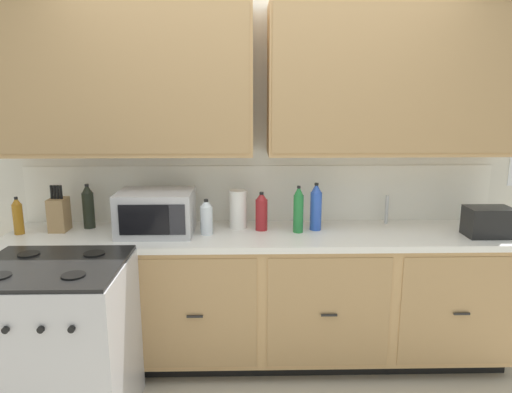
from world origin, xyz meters
The scene contains 15 objects.
ground_plane centered at (0.00, 0.00, 0.00)m, with size 8.24×8.24×0.00m, color #B2A893.
wall_unit centered at (0.00, 0.50, 1.66)m, with size 4.49×0.40×2.44m.
counter_run centered at (0.00, 0.30, 0.47)m, with size 3.32×0.64×0.92m.
stove_range centered at (-1.12, -0.33, 0.47)m, with size 0.76×0.68×0.95m.
microwave centered at (-0.68, 0.30, 1.06)m, with size 0.48×0.37×0.28m.
toaster centered at (1.45, 0.19, 1.01)m, with size 0.28×0.18×0.19m.
knife_block centered at (-1.34, 0.37, 1.03)m, with size 0.11×0.14×0.31m.
sink_faucet centered at (0.89, 0.51, 1.02)m, with size 0.02×0.02×0.20m, color #B2B5BA.
paper_towel_roll centered at (-0.15, 0.42, 1.05)m, with size 0.12×0.12×0.26m, color white.
bottle_blue centered at (0.37, 0.36, 1.07)m, with size 0.08×0.08×0.32m.
bottle_green centered at (0.25, 0.31, 1.07)m, with size 0.07×0.07×0.31m.
bottle_dark centered at (-1.16, 0.44, 1.07)m, with size 0.08×0.08×0.30m.
bottle_amber centered at (-1.57, 0.31, 1.04)m, with size 0.06×0.06×0.25m.
bottle_red centered at (0.01, 0.36, 1.05)m, with size 0.08×0.08×0.26m.
bottle_clear centered at (-0.35, 0.28, 1.03)m, with size 0.08×0.08×0.23m.
Camera 1 is at (-0.10, -2.66, 1.81)m, focal length 32.91 mm.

